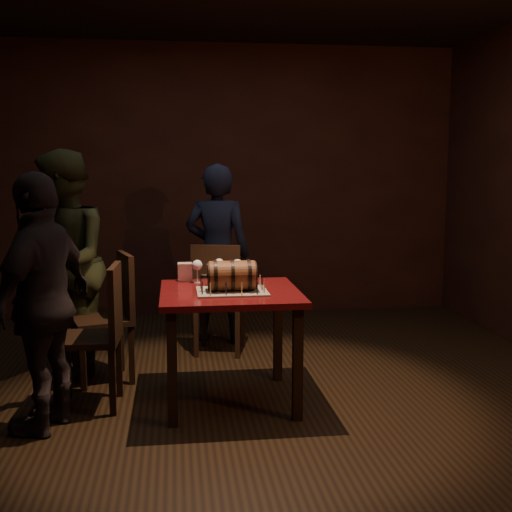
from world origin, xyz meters
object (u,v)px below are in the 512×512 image
at_px(chair_back, 218,293).
at_px(person_back, 218,254).
at_px(wine_glass_mid, 219,265).
at_px(person_left_rear, 63,264).
at_px(chair_left_rear, 113,309).
at_px(wine_glass_right, 238,265).
at_px(pint_of_ale, 212,275).
at_px(wine_glass_left, 197,266).
at_px(barrel_cake, 232,276).
at_px(pub_table, 230,307).
at_px(chair_left_front, 100,328).
at_px(person_left_front, 43,303).

relative_size(chair_back, person_back, 0.59).
height_order(wine_glass_mid, person_left_rear, person_left_rear).
bearing_deg(person_left_rear, chair_left_rear, 54.46).
xyz_separation_m(wine_glass_right, pint_of_ale, (-0.18, -0.12, -0.05)).
distance_m(wine_glass_mid, chair_back, 0.80).
relative_size(wine_glass_left, wine_glass_right, 1.00).
distance_m(barrel_cake, chair_back, 1.18).
relative_size(pub_table, pint_of_ale, 6.00).
height_order(wine_glass_right, chair_back, chair_back).
bearing_deg(wine_glass_mid, chair_back, 86.97).
xyz_separation_m(barrel_cake, chair_back, (-0.01, 1.14, -0.34)).
distance_m(pub_table, person_left_rear, 1.39).
height_order(wine_glass_left, chair_left_front, chair_left_front).
distance_m(barrel_cake, person_left_front, 1.16).
distance_m(wine_glass_mid, person_left_rear, 1.19).
bearing_deg(barrel_cake, pint_of_ale, 113.94).
bearing_deg(chair_back, barrel_cake, -89.25).
bearing_deg(chair_left_rear, wine_glass_mid, -14.77).
bearing_deg(barrel_cake, person_left_rear, 146.27).
distance_m(wine_glass_left, person_left_front, 1.11).
bearing_deg(pint_of_ale, wine_glass_mid, 70.40).
height_order(barrel_cake, wine_glass_mid, barrel_cake).
xyz_separation_m(person_back, person_left_front, (-1.14, -1.81, -0.03)).
distance_m(wine_glass_mid, pint_of_ale, 0.18).
relative_size(chair_back, chair_left_front, 1.00).
relative_size(barrel_cake, chair_left_front, 0.38).
bearing_deg(wine_glass_left, person_left_rear, 156.70).
distance_m(wine_glass_mid, person_back, 1.15).
bearing_deg(pint_of_ale, person_back, 84.60).
distance_m(wine_glass_left, chair_left_rear, 0.74).
relative_size(wine_glass_left, wine_glass_mid, 1.00).
xyz_separation_m(pint_of_ale, person_back, (0.12, 1.31, -0.03)).
height_order(person_left_rear, person_left_front, person_left_rear).
bearing_deg(person_back, wine_glass_mid, 102.62).
height_order(chair_left_rear, person_left_rear, person_left_rear).
distance_m(chair_left_rear, person_left_front, 0.95).
height_order(chair_left_front, person_left_rear, person_left_rear).
bearing_deg(wine_glass_right, barrel_cake, -101.26).
bearing_deg(pint_of_ale, chair_back, 83.78).
bearing_deg(person_left_rear, wine_glass_right, 61.39).
height_order(barrel_cake, chair_left_rear, barrel_cake).
bearing_deg(chair_left_rear, pint_of_ale, -27.37).
distance_m(wine_glass_right, chair_left_rear, 0.98).
distance_m(wine_glass_left, person_left_rear, 1.06).
relative_size(pint_of_ale, chair_left_front, 0.16).
relative_size(barrel_cake, wine_glass_mid, 2.22).
distance_m(chair_left_front, person_left_front, 0.49).
bearing_deg(wine_glass_left, wine_glass_right, 0.20).
relative_size(wine_glass_left, pint_of_ale, 1.07).
bearing_deg(wine_glass_right, chair_left_rear, 164.60).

